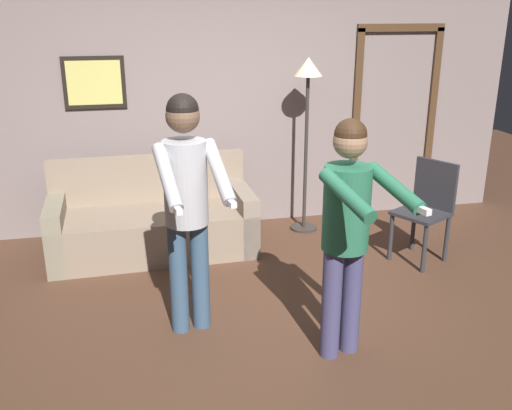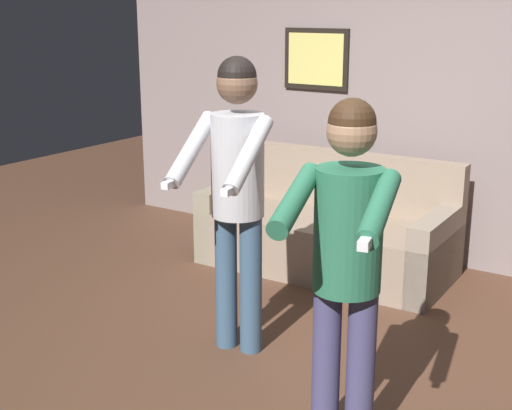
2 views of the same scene
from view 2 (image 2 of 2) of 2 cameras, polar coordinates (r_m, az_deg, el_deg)
name	(u,v)px [view 2 (image 2 of 2)]	position (r m, az deg, el deg)	size (l,w,h in m)	color
ground_plane	(316,379)	(4.05, 4.84, -13.68)	(12.00, 12.00, 0.00)	#4F3323
back_wall_assembly	(464,100)	(5.60, 16.30, 8.07)	(6.40, 0.10, 2.60)	gray
couch	(328,234)	(5.55, 5.80, -2.28)	(1.92, 0.90, 0.87)	gray
person_standing_left	(236,179)	(3.99, -1.59, 2.07)	(0.50, 0.68, 1.72)	#38546F
person_standing_right	(347,249)	(3.10, 7.27, -3.47)	(0.53, 0.67, 1.62)	#434169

